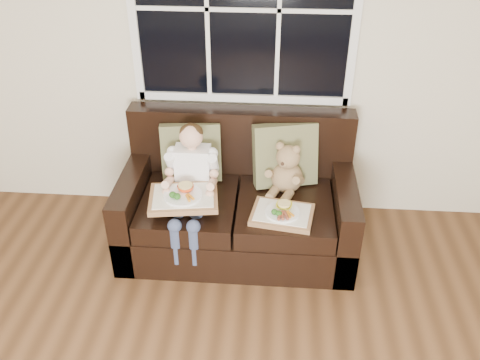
# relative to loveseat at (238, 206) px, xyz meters

# --- Properties ---
(room_walls) EXTENTS (4.52, 5.02, 2.71)m
(room_walls) POSITION_rel_loveseat_xyz_m (-0.14, -2.02, 1.28)
(room_walls) COLOR beige
(room_walls) RESTS_ON ground
(window_back) EXTENTS (1.62, 0.04, 1.37)m
(window_back) POSITION_rel_loveseat_xyz_m (-0.00, 0.46, 1.34)
(window_back) COLOR black
(window_back) RESTS_ON room_walls
(loveseat) EXTENTS (1.70, 0.92, 0.96)m
(loveseat) POSITION_rel_loveseat_xyz_m (0.00, 0.00, 0.00)
(loveseat) COLOR black
(loveseat) RESTS_ON ground
(pillow_left) EXTENTS (0.47, 0.28, 0.46)m
(pillow_left) POSITION_rel_loveseat_xyz_m (-0.36, 0.15, 0.36)
(pillow_left) COLOR #60623D
(pillow_left) RESTS_ON loveseat
(pillow_right) EXTENTS (0.51, 0.32, 0.48)m
(pillow_right) POSITION_rel_loveseat_xyz_m (0.34, 0.15, 0.38)
(pillow_right) COLOR #60623D
(pillow_right) RESTS_ON loveseat
(child) EXTENTS (0.37, 0.59, 0.83)m
(child) POSITION_rel_loveseat_xyz_m (-0.32, -0.12, 0.33)
(child) COLOR white
(child) RESTS_ON loveseat
(teddy_bear) EXTENTS (0.29, 0.34, 0.41)m
(teddy_bear) POSITION_rel_loveseat_xyz_m (0.36, 0.03, 0.30)
(teddy_bear) COLOR #997F51
(teddy_bear) RESTS_ON loveseat
(tray_left) EXTENTS (0.51, 0.42, 0.11)m
(tray_left) POSITION_rel_loveseat_xyz_m (-0.35, -0.29, 0.27)
(tray_left) COLOR #9D7746
(tray_left) RESTS_ON child
(tray_right) EXTENTS (0.46, 0.38, 0.10)m
(tray_right) POSITION_rel_loveseat_xyz_m (0.33, -0.30, 0.17)
(tray_right) COLOR #9D7746
(tray_right) RESTS_ON loveseat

